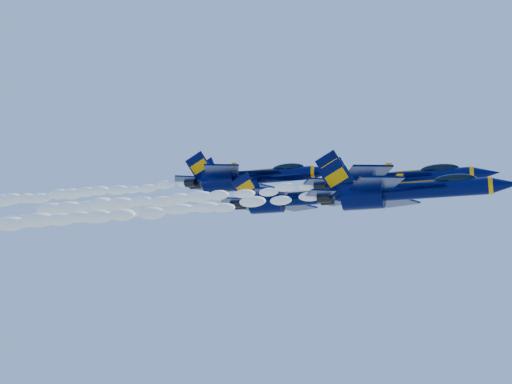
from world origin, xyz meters
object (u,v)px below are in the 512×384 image
(jet_lead, at_px, (402,191))
(jet_fourth, at_px, (250,177))
(jet_second, at_px, (392,180))
(jet_third, at_px, (296,199))

(jet_lead, distance_m, jet_fourth, 33.54)
(jet_second, bearing_deg, jet_third, 147.35)
(jet_second, relative_size, jet_fourth, 0.90)
(jet_lead, distance_m, jet_second, 13.97)
(jet_lead, xyz_separation_m, jet_fourth, (-21.78, 24.16, 8.14))
(jet_lead, xyz_separation_m, jet_third, (-14.76, 21.00, 4.31))
(jet_lead, bearing_deg, jet_fourth, 132.04)
(jet_third, height_order, jet_fourth, jet_fourth)
(jet_second, distance_m, jet_fourth, 22.57)
(jet_second, relative_size, jet_third, 0.98)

